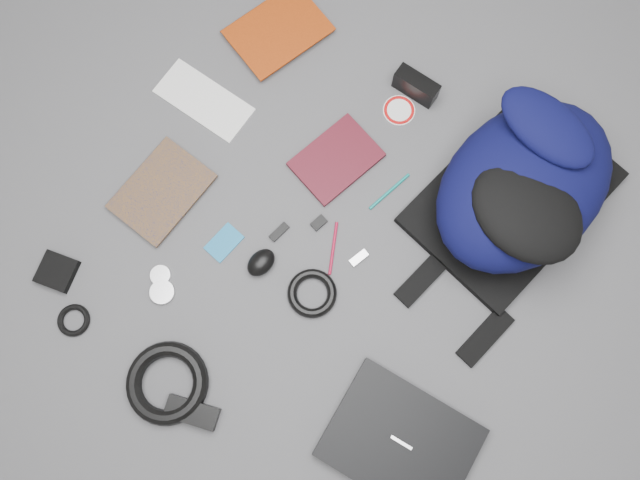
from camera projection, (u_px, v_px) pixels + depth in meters
The scene contains 23 objects.
ground at pixel (320, 242), 1.49m from camera, with size 4.00×4.00×0.00m, color #4F4F51.
backpack at pixel (524, 186), 1.41m from camera, with size 0.36×0.52×0.22m, color black, non-canonical shape.
laptop at pixel (401, 442), 1.37m from camera, with size 0.31×0.24×0.03m, color black.
textbook_red at pixel (258, 7), 1.61m from camera, with size 0.18×0.24×0.03m, color #8A2B07.
comic_book at pixel (136, 172), 1.52m from camera, with size 0.17×0.23×0.02m, color #A2660B.
envelope at pixel (204, 100), 1.57m from camera, with size 0.24×0.11×0.00m, color white.
dvd_case at pixel (336, 160), 1.52m from camera, with size 0.14×0.20×0.02m, color #3E0C14.
compact_camera at pixel (416, 86), 1.54m from camera, with size 0.11×0.04×0.06m, color black.
sticker_disc at pixel (399, 110), 1.56m from camera, with size 0.08×0.08×0.00m, color white.
pen_teal at pixel (389, 192), 1.51m from camera, with size 0.01×0.01×0.13m, color #0E7E78.
pen_red at pixel (333, 248), 1.48m from camera, with size 0.01×0.01×0.13m, color #A10C2C.
id_badge at pixel (224, 243), 1.49m from camera, with size 0.06×0.09×0.00m, color #166DA5.
usb_black at pixel (279, 232), 1.49m from camera, with size 0.02×0.05×0.01m, color black.
usb_silver at pixel (359, 258), 1.47m from camera, with size 0.02×0.05×0.01m, color silver.
key_fob at pixel (319, 223), 1.49m from camera, with size 0.02×0.04×0.01m, color black.
mouse at pixel (261, 263), 1.46m from camera, with size 0.05×0.07×0.04m, color black.
headphone_left at pixel (161, 275), 1.46m from camera, with size 0.05×0.05×0.01m, color silver.
headphone_right at pixel (162, 292), 1.45m from camera, with size 0.06×0.06×0.01m, color silver.
cable_coil at pixel (312, 293), 1.45m from camera, with size 0.12×0.12×0.02m, color black.
power_brick at pixel (192, 412), 1.39m from camera, with size 0.12×0.05×0.03m, color black.
power_cord_coil at pixel (167, 383), 1.40m from camera, with size 0.19×0.19×0.04m, color black.
pouch at pixel (57, 272), 1.46m from camera, with size 0.08×0.08×0.02m, color black.
earbud_coil at pixel (74, 320), 1.44m from camera, with size 0.08×0.08×0.01m, color black.
Camera 1 is at (0.16, -0.28, 1.45)m, focal length 35.00 mm.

